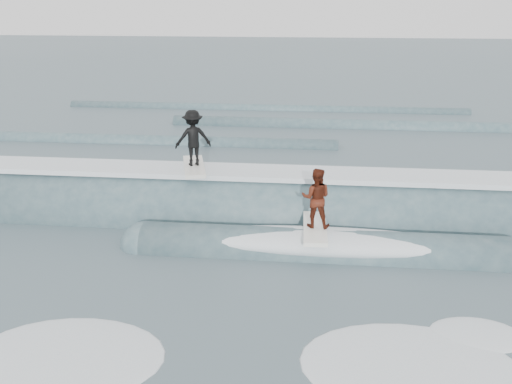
# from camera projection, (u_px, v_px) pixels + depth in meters

# --- Properties ---
(ground) EXTENTS (160.00, 160.00, 0.00)m
(ground) POSITION_uv_depth(u_px,v_px,m) (227.00, 334.00, 10.57)
(ground) COLOR #3D5059
(ground) RESTS_ON ground
(breaking_wave) EXTENTS (24.15, 4.10, 2.64)m
(breaking_wave) POSITION_uv_depth(u_px,v_px,m) (266.00, 220.00, 15.89)
(breaking_wave) COLOR #354F59
(breaking_wave) RESTS_ON ground
(surfer_black) EXTENTS (1.13, 2.07, 1.64)m
(surfer_black) POSITION_uv_depth(u_px,v_px,m) (193.00, 141.00, 15.64)
(surfer_black) COLOR silver
(surfer_black) RESTS_ON ground
(surfer_red) EXTENTS (0.74, 2.02, 1.55)m
(surfer_red) POSITION_uv_depth(u_px,v_px,m) (316.00, 203.00, 13.51)
(surfer_red) COLOR white
(surfer_red) RESTS_ON ground
(whitewater) EXTENTS (14.71, 3.87, 0.10)m
(whitewater) POSITION_uv_depth(u_px,v_px,m) (241.00, 347.00, 10.18)
(whitewater) COLOR white
(whitewater) RESTS_ON ground
(far_swells) EXTENTS (36.12, 8.65, 0.80)m
(far_swells) POSITION_uv_depth(u_px,v_px,m) (269.00, 127.00, 27.23)
(far_swells) COLOR #354F59
(far_swells) RESTS_ON ground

